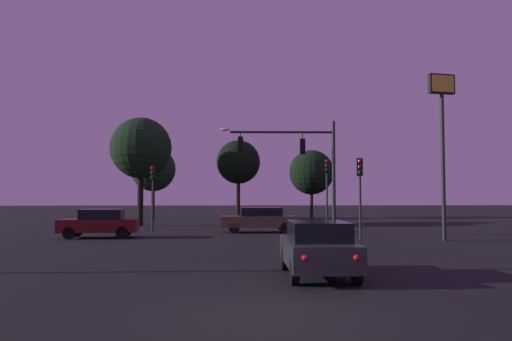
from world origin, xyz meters
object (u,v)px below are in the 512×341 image
object	(u,v)px
traffic_signal_mast_arm	(300,157)
tree_center_horizon	(141,148)
traffic_light_corner_left	(153,185)
traffic_light_corner_right	(327,180)
tree_left_far	(153,169)
car_nearside_lane	(318,248)
car_crossing_left	(260,219)
car_crossing_right	(100,223)
tree_right_cluster	(238,162)
traffic_light_median	(360,182)
tree_behind_sign	(311,172)
store_sign_illuminated	(442,120)

from	to	relation	value
traffic_signal_mast_arm	tree_center_horizon	bearing A→B (deg)	139.13
traffic_light_corner_left	traffic_light_corner_right	distance (m)	11.00
tree_left_far	tree_center_horizon	distance (m)	10.99
car_nearside_lane	car_crossing_left	bearing A→B (deg)	91.96
traffic_signal_mast_arm	car_crossing_right	size ratio (longest dim) A/B	1.59
tree_left_far	tree_right_cluster	bearing A→B (deg)	-45.53
traffic_light_median	tree_behind_sign	world-z (taller)	tree_behind_sign
traffic_light_corner_left	car_nearside_lane	bearing A→B (deg)	-67.46
store_sign_illuminated	tree_left_far	world-z (taller)	store_sign_illuminated
car_crossing_left	store_sign_illuminated	xyz separation A→B (m)	(8.82, -6.13, 5.22)
car_crossing_right	tree_left_far	distance (m)	22.04
traffic_light_corner_left	tree_behind_sign	world-z (taller)	tree_behind_sign
traffic_light_median	tree_behind_sign	bearing A→B (deg)	86.02
traffic_signal_mast_arm	car_crossing_left	distance (m)	4.76
traffic_signal_mast_arm	car_nearside_lane	size ratio (longest dim) A/B	1.61
traffic_light_corner_left	tree_center_horizon	bearing A→B (deg)	106.03
car_crossing_left	traffic_light_median	bearing A→B (deg)	-50.54
traffic_signal_mast_arm	traffic_light_corner_right	world-z (taller)	traffic_signal_mast_arm
traffic_light_corner_right	store_sign_illuminated	xyz separation A→B (m)	(4.43, -7.39, 2.76)
traffic_signal_mast_arm	car_crossing_right	bearing A→B (deg)	-172.36
traffic_signal_mast_arm	traffic_light_corner_right	distance (m)	4.15
traffic_light_corner_left	tree_center_horizon	size ratio (longest dim) A/B	0.50
tree_left_far	car_crossing_left	bearing A→B (deg)	-63.04
car_crossing_right	tree_center_horizon	size ratio (longest dim) A/B	0.51
tree_behind_sign	tree_left_far	size ratio (longest dim) A/B	0.99
tree_center_horizon	traffic_signal_mast_arm	bearing A→B (deg)	-40.87
traffic_light_corner_right	tree_behind_sign	bearing A→B (deg)	83.58
car_nearside_lane	tree_right_cluster	distance (m)	27.05
store_sign_illuminated	tree_right_cluster	size ratio (longest dim) A/B	1.24
store_sign_illuminated	tree_behind_sign	size ratio (longest dim) A/B	1.21
traffic_light_corner_right	traffic_light_median	xyz separation A→B (m)	(0.31, -6.98, -0.32)
tree_left_far	store_sign_illuminated	bearing A→B (deg)	-53.36
car_crossing_left	traffic_signal_mast_arm	bearing A→B (deg)	-42.89
store_sign_illuminated	traffic_signal_mast_arm	bearing A→B (deg)	148.37
tree_center_horizon	tree_left_far	bearing A→B (deg)	93.76
car_crossing_left	tree_right_cluster	distance (m)	10.81
traffic_light_median	tree_right_cluster	distance (m)	16.81
traffic_light_median	car_nearside_lane	distance (m)	11.98
tree_behind_sign	car_crossing_left	bearing A→B (deg)	-108.09
car_crossing_left	store_sign_illuminated	bearing A→B (deg)	-34.77
car_crossing_right	store_sign_illuminated	size ratio (longest dim) A/B	0.50
store_sign_illuminated	tree_right_cluster	distance (m)	18.92
traffic_light_corner_left	tree_right_cluster	bearing A→B (deg)	60.14
traffic_light_corner_left	car_crossing_right	distance (m)	5.01
traffic_light_corner_right	tree_left_far	distance (m)	21.76
traffic_light_median	tree_center_horizon	xyz separation A→B (m)	(-13.22, 12.94, 2.86)
traffic_light_median	car_crossing_right	xyz separation A→B (m)	(-13.45, 2.20, -2.14)
tree_center_horizon	traffic_light_corner_right	bearing A→B (deg)	-24.79
traffic_light_median	car_crossing_left	xyz separation A→B (m)	(-4.70, 5.72, -2.14)
traffic_light_median	tree_left_far	size ratio (longest dim) A/B	0.59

